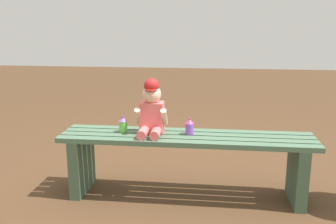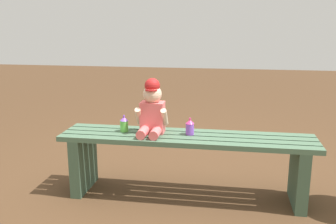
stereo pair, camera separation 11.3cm
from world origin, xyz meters
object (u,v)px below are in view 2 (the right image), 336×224
at_px(sippy_cup_right, 190,127).
at_px(child_figure, 152,110).
at_px(sippy_cup_left, 124,124).
at_px(park_bench, 186,155).

bearing_deg(sippy_cup_right, child_figure, -177.77).
bearing_deg(child_figure, sippy_cup_left, 177.13).
height_order(child_figure, sippy_cup_right, child_figure).
bearing_deg(sippy_cup_left, sippy_cup_right, 0.00).
distance_m(park_bench, sippy_cup_left, 0.51).
height_order(child_figure, sippy_cup_left, child_figure).
relative_size(park_bench, child_figure, 4.52).
xyz_separation_m(park_bench, sippy_cup_right, (0.02, 0.03, 0.21)).
xyz_separation_m(child_figure, sippy_cup_left, (-0.21, 0.01, -0.12)).
bearing_deg(sippy_cup_left, park_bench, -3.07).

